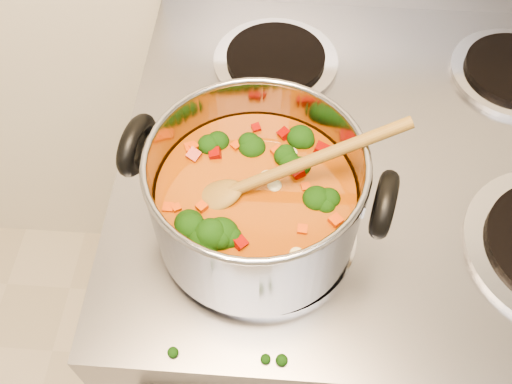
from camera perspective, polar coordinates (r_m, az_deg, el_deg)
electric_range at (r=1.20m, az=9.78°, el=-9.03°), size 0.77×0.69×1.08m
stockpot at (r=0.65m, az=-0.08°, el=-0.60°), size 0.31×0.24×0.15m
wooden_spoon at (r=0.62m, az=0.84°, el=1.37°), size 0.24×0.09×0.10m
cooktop_crumbs at (r=0.73m, az=-2.02°, el=-1.04°), size 0.35×0.26×0.01m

